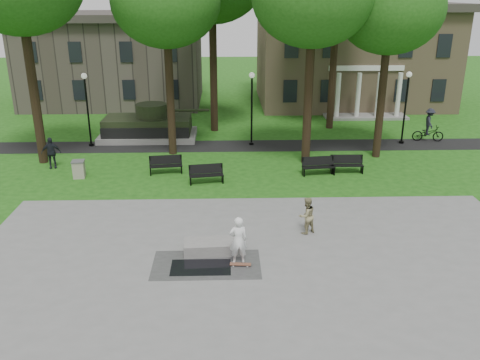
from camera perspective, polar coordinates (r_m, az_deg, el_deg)
The scene contains 23 objects.
ground at distance 22.09m, azimuth 1.61°, elevation -5.10°, with size 120.00×120.00×0.00m, color #1B4C11.
plaza at distance 17.72m, azimuth 2.53°, elevation -12.06°, with size 22.00×16.00×0.02m, color gray.
footpath at distance 33.31m, azimuth 0.45°, elevation 3.86°, with size 44.00×2.60×0.01m, color black.
building_right at distance 47.52m, azimuth 12.32°, elevation 13.76°, with size 17.00×12.00×8.60m.
building_left at distance 47.78m, azimuth -13.86°, elevation 12.77°, with size 15.00×10.00×7.20m, color #4C443D.
tree_1 at distance 30.57m, azimuth -8.34°, elevation 19.20°, with size 6.20×6.20×11.63m.
tree_3 at distance 30.81m, azimuth 16.52°, elevation 17.95°, with size 6.00×6.00×11.19m.
lamp_left at distance 34.04m, azimuth -16.80°, elevation 8.19°, with size 0.36×0.36×4.73m.
lamp_mid at distance 32.93m, azimuth 1.33°, elevation 8.66°, with size 0.36×0.36×4.73m.
lamp_right at distance 34.91m, azimuth 18.13°, elevation 8.34°, with size 0.36×0.36×4.73m.
tank_monument at distance 35.38m, azimuth -10.23°, elevation 5.96°, with size 7.45×3.40×2.40m.
puddle at distance 18.93m, azimuth -4.43°, elevation -9.76°, with size 2.20×1.20×0.00m, color black.
concrete_block at distance 19.86m, azimuth -3.10°, elevation -7.45°, with size 2.20×1.00×0.45m, color gray.
skateboard at distance 18.97m, azimuth 0.06°, elevation -9.50°, with size 0.78×0.20×0.07m, color brown.
skateboarder at distance 18.72m, azimuth -0.20°, elevation -6.80°, with size 0.68×0.45×1.87m, color white.
friend_watching at distance 21.22m, azimuth 7.49°, elevation -3.98°, with size 0.77×0.60×1.59m, color #938B5F.
pedestrian_walker at distance 30.79m, azimuth -20.46°, elevation 2.88°, with size 1.06×0.44×1.81m, color black.
cyclist at distance 36.42m, azimuth 20.42°, elevation 5.50°, with size 2.12×1.23×2.24m.
park_bench_0 at distance 28.40m, azimuth -8.31°, elevation 1.76°, with size 1.84×0.75×1.00m.
park_bench_1 at distance 26.73m, azimuth -3.79°, elevation 0.73°, with size 1.85×0.80×1.00m.
park_bench_2 at distance 28.24m, azimuth 8.80°, elevation 1.63°, with size 1.84×0.73×1.00m.
park_bench_3 at distance 28.83m, azimuth 11.89°, elevation 1.82°, with size 1.81×0.56×1.00m.
trash_bin at distance 28.81m, azimuth -17.65°, elevation 1.18°, with size 0.73×0.73×0.96m.
Camera 1 is at (-1.21, -19.89, 9.54)m, focal length 38.00 mm.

